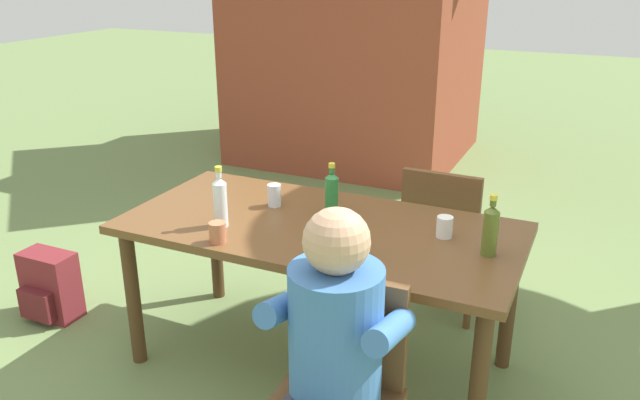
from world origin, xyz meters
The scene contains 13 objects.
ground_plane centered at (0.00, 0.00, 0.00)m, with size 24.00×24.00×0.00m, color #6B844C.
dining_table centered at (0.00, 0.00, 0.67)m, with size 1.83×0.88×0.75m.
chair_near_right centered at (0.41, -0.74, 0.49)m, with size 0.45×0.45×0.87m.
chair_far_right centered at (0.41, 0.74, 0.49)m, with size 0.45×0.45×0.87m.
person_in_white_shirt centered at (0.41, -0.85, 0.66)m, with size 0.47×0.61×1.18m.
bottle_clear centered at (-0.40, -0.21, 0.88)m, with size 0.06×0.06×0.29m.
bottle_green centered at (0.00, 0.13, 0.87)m, with size 0.06×0.06×0.26m.
bottle_olive centered at (0.77, 0.00, 0.87)m, with size 0.06×0.06×0.26m.
cup_glass centered at (-0.30, 0.12, 0.81)m, with size 0.07×0.07×0.11m, color silver.
cup_terracotta centered at (-0.32, -0.36, 0.80)m, with size 0.07×0.07×0.09m, color #BC6B47.
cup_white centered at (0.56, 0.10, 0.80)m, with size 0.07×0.07×0.10m, color white.
cup_steel centered at (0.26, -0.25, 0.81)m, with size 0.08×0.08×0.11m, color #B2B7BC.
backpack_by_near_side centered at (-1.56, -0.23, 0.19)m, with size 0.31×0.23×0.39m.
Camera 1 is at (1.13, -2.47, 1.91)m, focal length 35.90 mm.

